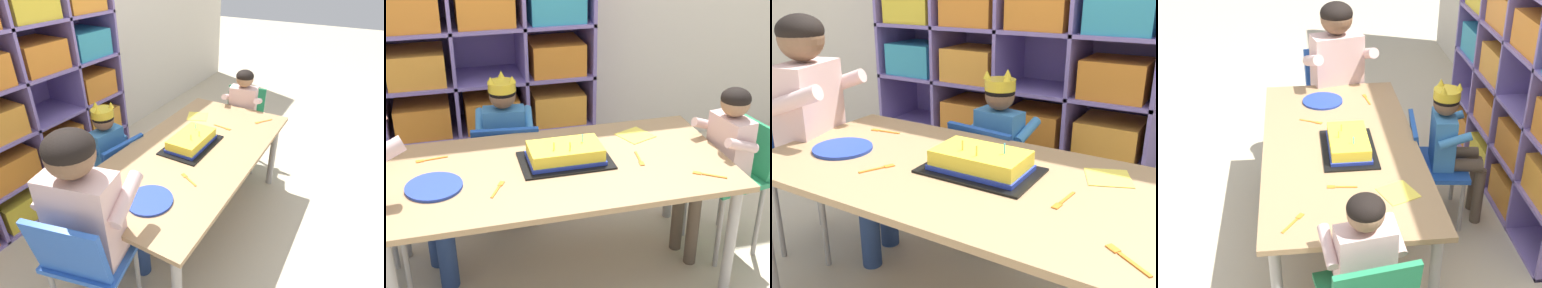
% 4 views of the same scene
% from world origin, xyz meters
% --- Properties ---
extents(ground, '(16.00, 16.00, 0.00)m').
position_xyz_m(ground, '(0.00, 0.00, 0.00)').
color(ground, beige).
extents(storage_cubby_shelf, '(1.62, 0.39, 1.56)m').
position_xyz_m(storage_cubby_shelf, '(-0.37, 1.09, 0.78)').
color(storage_cubby_shelf, '#7F6BB2').
rests_on(storage_cubby_shelf, ground).
extents(activity_table, '(1.50, 0.76, 0.57)m').
position_xyz_m(activity_table, '(0.00, 0.00, 0.51)').
color(activity_table, '#A37F56').
rests_on(activity_table, ground).
extents(classroom_chair_blue, '(0.39, 0.35, 0.59)m').
position_xyz_m(classroom_chair_blue, '(-0.15, 0.50, 0.36)').
color(classroom_chair_blue, '#1E4CA8').
rests_on(classroom_chair_blue, ground).
extents(child_with_crown, '(0.31, 0.32, 0.81)m').
position_xyz_m(child_with_crown, '(-0.14, 0.60, 0.50)').
color(child_with_crown, '#3D7FBC').
rests_on(child_with_crown, ground).
extents(classroom_chair_guest_side, '(0.36, 0.38, 0.65)m').
position_xyz_m(classroom_chair_guest_side, '(0.88, 0.02, 0.41)').
color(classroom_chair_guest_side, '#238451').
rests_on(classroom_chair_guest_side, ground).
extents(guest_at_table_side, '(0.32, 0.32, 0.84)m').
position_xyz_m(guest_at_table_side, '(0.78, 0.00, 0.54)').
color(guest_at_table_side, beige).
rests_on(guest_at_table_side, ground).
extents(birthday_cake_on_tray, '(0.39, 0.26, 0.11)m').
position_xyz_m(birthday_cake_on_tray, '(0.05, 0.03, 0.60)').
color(birthday_cake_on_tray, black).
rests_on(birthday_cake_on_tray, activity_table).
extents(paper_plate_stack, '(0.23, 0.23, 0.01)m').
position_xyz_m(paper_plate_stack, '(-0.51, -0.06, 0.58)').
color(paper_plate_stack, '#233DA3').
rests_on(paper_plate_stack, activity_table).
extents(paper_napkin_square, '(0.19, 0.19, 0.00)m').
position_xyz_m(paper_napkin_square, '(0.44, 0.20, 0.57)').
color(paper_napkin_square, '#F4DB4C').
rests_on(paper_napkin_square, activity_table).
extents(fork_near_child_seat, '(0.07, 0.12, 0.00)m').
position_xyz_m(fork_near_child_seat, '(-0.26, -0.13, 0.57)').
color(fork_near_child_seat, orange).
rests_on(fork_near_child_seat, activity_table).
extents(fork_at_table_front_edge, '(0.03, 0.13, 0.00)m').
position_xyz_m(fork_at_table_front_edge, '(0.37, -0.04, 0.57)').
color(fork_at_table_front_edge, orange).
rests_on(fork_at_table_front_edge, activity_table).
extents(fork_near_cake_tray, '(0.12, 0.09, 0.00)m').
position_xyz_m(fork_near_cake_tray, '(0.59, -0.24, 0.57)').
color(fork_near_cake_tray, orange).
rests_on(fork_near_cake_tray, activity_table).
extents(fork_scattered_mid_table, '(0.14, 0.03, 0.00)m').
position_xyz_m(fork_scattered_mid_table, '(-0.52, 0.20, 0.57)').
color(fork_scattered_mid_table, orange).
rests_on(fork_scattered_mid_table, activity_table).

